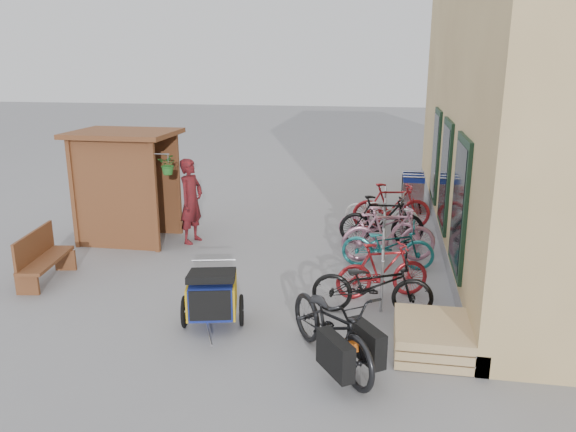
% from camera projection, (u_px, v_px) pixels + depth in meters
% --- Properties ---
extents(ground, '(80.00, 80.00, 0.00)m').
position_uv_depth(ground, '(244.00, 295.00, 9.51)').
color(ground, gray).
extents(kiosk, '(2.49, 1.65, 2.40)m').
position_uv_depth(kiosk, '(122.00, 171.00, 11.99)').
color(kiosk, brown).
rests_on(kiosk, ground).
extents(bike_rack, '(0.05, 5.35, 0.86)m').
position_uv_depth(bike_rack, '(384.00, 231.00, 11.26)').
color(bike_rack, '#A5A8AD').
rests_on(bike_rack, ground).
extents(pallet_stack, '(1.00, 1.20, 0.40)m').
position_uv_depth(pallet_stack, '(432.00, 337.00, 7.62)').
color(pallet_stack, tan).
rests_on(pallet_stack, ground).
extents(bench, '(0.66, 1.52, 0.93)m').
position_uv_depth(bench, '(42.00, 257.00, 9.96)').
color(bench, brown).
rests_on(bench, ground).
extents(shopping_carts, '(0.56, 1.56, 1.01)m').
position_uv_depth(shopping_carts, '(412.00, 186.00, 14.96)').
color(shopping_carts, silver).
rests_on(shopping_carts, ground).
extents(child_trailer, '(1.00, 1.58, 0.91)m').
position_uv_depth(child_trailer, '(212.00, 294.00, 8.30)').
color(child_trailer, navy).
rests_on(child_trailer, ground).
extents(cargo_bike, '(1.77, 2.11, 1.09)m').
position_uv_depth(cargo_bike, '(333.00, 326.00, 7.22)').
color(cargo_bike, black).
rests_on(cargo_bike, ground).
extents(person_kiosk, '(0.60, 0.76, 1.84)m').
position_uv_depth(person_kiosk, '(191.00, 201.00, 12.03)').
color(person_kiosk, maroon).
rests_on(person_kiosk, ground).
extents(bike_0, '(1.88, 0.67, 0.98)m').
position_uv_depth(bike_0, '(372.00, 285.00, 8.67)').
color(bike_0, black).
rests_on(bike_0, ground).
extents(bike_1, '(1.65, 0.96, 0.95)m').
position_uv_depth(bike_1, '(383.00, 270.00, 9.29)').
color(bike_1, maroon).
rests_on(bike_1, ground).
extents(bike_2, '(1.76, 0.67, 0.91)m').
position_uv_depth(bike_2, '(388.00, 245.00, 10.64)').
color(bike_2, '#1C6D70').
rests_on(bike_2, ground).
extents(bike_3, '(1.92, 0.86, 1.11)m').
position_uv_depth(bike_3, '(389.00, 234.00, 10.97)').
color(bike_3, '#BD7A95').
rests_on(bike_3, ground).
extents(bike_4, '(1.91, 1.17, 0.95)m').
position_uv_depth(bike_4, '(379.00, 225.00, 11.86)').
color(bike_4, '#BD7A95').
rests_on(bike_4, ground).
extents(bike_5, '(1.83, 0.64, 1.08)m').
position_uv_depth(bike_5, '(382.00, 220.00, 11.96)').
color(bike_5, black).
rests_on(bike_5, ground).
extents(bike_6, '(1.85, 1.03, 0.92)m').
position_uv_depth(bike_6, '(382.00, 211.00, 12.98)').
color(bike_6, silver).
rests_on(bike_6, ground).
extents(bike_7, '(1.90, 0.88, 1.10)m').
position_uv_depth(bike_7, '(392.00, 206.00, 13.05)').
color(bike_7, maroon).
rests_on(bike_7, ground).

